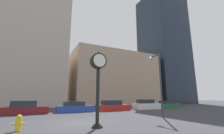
# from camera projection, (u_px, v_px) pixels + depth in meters

# --- Properties ---
(ground_plane) EXTENTS (200.00, 200.00, 0.00)m
(ground_plane) POSITION_uv_depth(u_px,v_px,m) (77.00, 123.00, 10.47)
(ground_plane) COLOR #38383D
(building_tall_tower) EXTENTS (15.87, 12.00, 33.75)m
(building_tall_tower) POSITION_uv_depth(u_px,v_px,m) (29.00, 27.00, 32.52)
(building_tall_tower) COLOR #BCB29E
(building_tall_tower) RESTS_ON ground_plane
(building_storefront_row) EXTENTS (21.42, 12.00, 12.88)m
(building_storefront_row) POSITION_uv_depth(u_px,v_px,m) (113.00, 79.00, 39.24)
(building_storefront_row) COLOR tan
(building_storefront_row) RESTS_ON ground_plane
(building_glass_modern) EXTENTS (12.30, 12.00, 35.63)m
(building_glass_modern) POSITION_uv_depth(u_px,v_px,m) (163.00, 48.00, 49.56)
(building_glass_modern) COLOR #1E2838
(building_glass_modern) RESTS_ON ground_plane
(street_clock) EXTENTS (0.99, 0.63, 4.60)m
(street_clock) POSITION_uv_depth(u_px,v_px,m) (98.00, 74.00, 9.30)
(street_clock) COLOR black
(street_clock) RESTS_ON ground_plane
(car_maroon) EXTENTS (4.37, 1.79, 1.39)m
(car_maroon) POSITION_uv_depth(u_px,v_px,m) (25.00, 109.00, 15.78)
(car_maroon) COLOR maroon
(car_maroon) RESTS_ON ground_plane
(car_blue) EXTENTS (4.41, 1.86, 1.26)m
(car_blue) POSITION_uv_depth(u_px,v_px,m) (75.00, 108.00, 18.35)
(car_blue) COLOR #28429E
(car_blue) RESTS_ON ground_plane
(car_red) EXTENTS (4.47, 1.92, 1.36)m
(car_red) POSITION_uv_depth(u_px,v_px,m) (113.00, 106.00, 20.28)
(car_red) COLOR red
(car_red) RESTS_ON ground_plane
(car_white) EXTENTS (4.22, 1.78, 1.45)m
(car_white) POSITION_uv_depth(u_px,v_px,m) (146.00, 105.00, 23.06)
(car_white) COLOR silver
(car_white) RESTS_ON ground_plane
(car_green) EXTENTS (3.90, 2.11, 1.22)m
(car_green) POSITION_uv_depth(u_px,v_px,m) (168.00, 105.00, 25.24)
(car_green) COLOR #236038
(car_green) RESTS_ON ground_plane
(fire_hydrant_far) EXTENTS (0.64, 0.28, 0.84)m
(fire_hydrant_far) POSITION_uv_depth(u_px,v_px,m) (19.00, 123.00, 7.88)
(fire_hydrant_far) COLOR yellow
(fire_hydrant_far) RESTS_ON ground_plane
(street_lamp_right) EXTENTS (0.36, 1.57, 5.82)m
(street_lamp_right) POSITION_uv_depth(u_px,v_px,m) (157.00, 74.00, 14.09)
(street_lamp_right) COLOR #38383D
(street_lamp_right) RESTS_ON ground_plane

